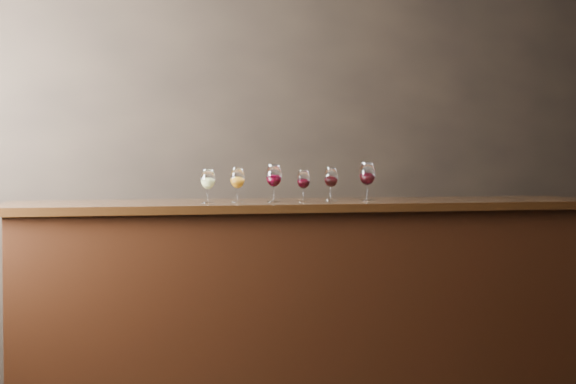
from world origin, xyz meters
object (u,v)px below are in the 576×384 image
object	(u,v)px
glass_red_c	(331,178)
glass_red_d	(367,175)
glass_red_a	(274,177)
bar_counter	(316,310)
glass_amber	(238,179)
glass_red_b	(304,180)
back_bar_shelf	(278,314)
glass_white	(208,180)

from	to	relation	value
glass_red_c	glass_red_d	distance (m)	0.20
glass_red_a	glass_red_c	world-z (taller)	glass_red_a
bar_counter	glass_amber	size ratio (longest dim) A/B	17.59
glass_amber	glass_red_b	world-z (taller)	glass_amber
bar_counter	back_bar_shelf	bearing A→B (deg)	94.36
glass_red_b	bar_counter	bearing A→B (deg)	4.40
bar_counter	glass_red_d	world-z (taller)	glass_red_d
bar_counter	glass_red_b	bearing A→B (deg)	-168.07
bar_counter	glass_white	bearing A→B (deg)	-171.52
glass_white	glass_amber	distance (m)	0.17
bar_counter	glass_red_c	bearing A→B (deg)	21.16
glass_red_b	glass_white	bearing A→B (deg)	-179.55
glass_white	glass_amber	bearing A→B (deg)	10.94
bar_counter	glass_red_c	distance (m)	0.72
glass_red_c	glass_white	bearing A→B (deg)	-177.29
glass_red_d	glass_amber	bearing A→B (deg)	175.18
glass_white	glass_red_c	bearing A→B (deg)	2.71
back_bar_shelf	glass_red_a	world-z (taller)	glass_red_a
glass_red_c	glass_red_d	bearing A→B (deg)	-18.12
glass_white	glass_red_c	size ratio (longest dim) A/B	0.96
back_bar_shelf	glass_white	world-z (taller)	glass_white
glass_red_c	back_bar_shelf	bearing A→B (deg)	94.28
glass_white	glass_red_d	bearing A→B (deg)	-1.84
glass_red_a	glass_red_d	xyz separation A→B (m)	(0.54, -0.01, 0.01)
glass_red_c	glass_red_d	xyz separation A→B (m)	(0.19, -0.06, 0.02)
glass_white	glass_red_a	distance (m)	0.35
glass_white	glass_red_b	world-z (taller)	glass_white
glass_red_b	glass_red_d	size ratio (longest dim) A/B	0.80
glass_red_d	back_bar_shelf	bearing A→B (deg)	107.23
glass_red_b	glass_red_c	bearing A→B (deg)	9.54
glass_amber	glass_red_a	size ratio (longest dim) A/B	0.91
bar_counter	back_bar_shelf	size ratio (longest dim) A/B	1.45
glass_red_a	glass_red_c	xyz separation A→B (m)	(0.35, 0.05, -0.01)
glass_white	glass_red_d	size ratio (longest dim) A/B	0.84
glass_red_c	glass_red_b	bearing A→B (deg)	-170.46
glass_amber	bar_counter	bearing A→B (deg)	-2.91
glass_amber	glass_red_d	size ratio (longest dim) A/B	0.86
bar_counter	glass_white	distance (m)	0.94
glass_amber	glass_red_d	distance (m)	0.73
glass_red_a	glass_red_b	world-z (taller)	glass_red_a
glass_amber	glass_red_d	bearing A→B (deg)	-4.82
bar_counter	glass_red_b	distance (m)	0.71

